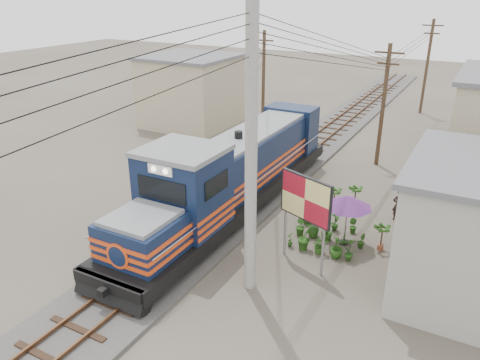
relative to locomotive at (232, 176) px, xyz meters
The scene contains 14 objects.
ground 4.80m from the locomotive, 90.00° to the right, with size 120.00×120.00×0.00m, color #473F35.
ballast 5.80m from the locomotive, 90.00° to the left, with size 3.60×70.00×0.16m, color #595651.
track 5.75m from the locomotive, 90.00° to the left, with size 1.15×70.00×0.12m.
locomotive is the anchor object (origin of this frame).
utility_pole_main 6.86m from the locomotive, 54.77° to the right, with size 0.40×0.40×10.00m.
wooden_pole_mid 10.72m from the locomotive, 64.76° to the left, with size 1.60×0.24×7.00m.
wooden_pole_far 24.12m from the locomotive, 78.48° to the left, with size 1.60×0.24×7.50m.
wooden_pole_left 14.56m from the locomotive, 110.26° to the left, with size 1.60×0.24×7.00m.
power_lines 7.05m from the locomotive, 92.01° to the left, with size 9.65×19.00×3.30m.
shophouse_left 15.30m from the locomotive, 130.91° to the left, with size 6.30×6.30×5.20m.
billboard 5.43m from the locomotive, 30.80° to the right, with size 2.22×0.97×3.62m.
market_umbrella 5.58m from the locomotive, ahead, with size 2.10×2.10×2.17m.
vendor 7.64m from the locomotive, 21.43° to the left, with size 0.54×0.35×1.48m, color black.
plant_nursery 4.83m from the locomotive, ahead, with size 3.36×3.10×1.06m.
Camera 1 is at (9.83, -12.88, 9.89)m, focal length 35.00 mm.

